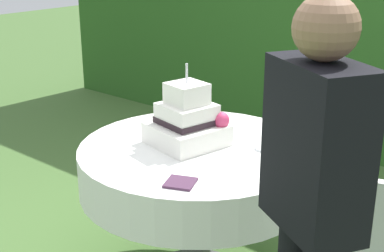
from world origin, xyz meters
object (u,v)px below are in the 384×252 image
at_px(wedding_cake, 188,122).
at_px(serving_plate_far, 180,122).
at_px(napkin_stack, 180,183).
at_px(standing_person, 312,204).
at_px(serving_plate_near, 265,148).
at_px(cake_table, 196,170).

distance_m(wedding_cake, serving_plate_far, 0.34).
bearing_deg(napkin_stack, standing_person, -8.76).
bearing_deg(wedding_cake, serving_plate_near, 27.98).
height_order(wedding_cake, napkin_stack, wedding_cake).
bearing_deg(cake_table, standing_person, -28.60).
height_order(serving_plate_far, standing_person, standing_person).
bearing_deg(serving_plate_far, napkin_stack, -49.04).
relative_size(wedding_cake, serving_plate_near, 3.97).
relative_size(cake_table, napkin_stack, 9.69).
height_order(wedding_cake, standing_person, standing_person).
distance_m(wedding_cake, serving_plate_near, 0.40).
height_order(serving_plate_far, napkin_stack, serving_plate_far).
bearing_deg(serving_plate_far, standing_person, -30.77).
bearing_deg(napkin_stack, cake_table, 120.24).
distance_m(cake_table, wedding_cake, 0.25).
bearing_deg(wedding_cake, serving_plate_far, 138.16).
bearing_deg(standing_person, serving_plate_near, 131.80).
relative_size(serving_plate_far, standing_person, 0.07).
xyz_separation_m(cake_table, serving_plate_far, (-0.30, 0.22, 0.13)).
distance_m(wedding_cake, napkin_stack, 0.48).
bearing_deg(serving_plate_near, serving_plate_far, 176.50).
bearing_deg(serving_plate_far, wedding_cake, -41.84).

